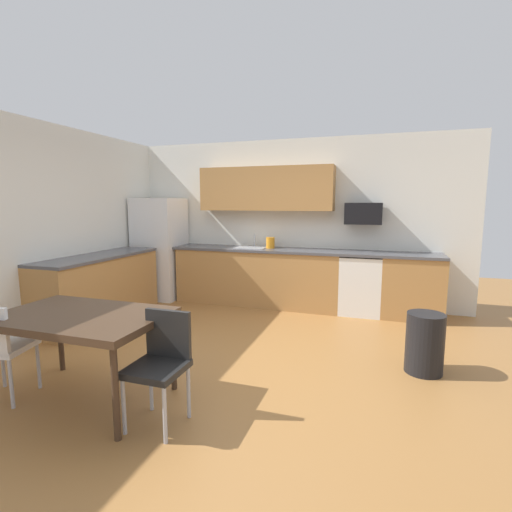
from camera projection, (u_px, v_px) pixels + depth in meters
name	position (u px, v px, depth m)	size (l,w,h in m)	color
ground_plane	(227.00, 361.00, 3.99)	(12.00, 12.00, 0.00)	#9E6B38
wall_back	(286.00, 222.00, 6.30)	(5.80, 0.10, 2.70)	silver
wall_left	(26.00, 229.00, 4.62)	(0.10, 5.80, 2.70)	silver
cabinet_run_back	(257.00, 277.00, 6.21)	(2.70, 0.60, 0.90)	#AD7A42
cabinet_run_back_right	(412.00, 287.00, 5.48)	(0.85, 0.60, 0.90)	#AD7A42
cabinet_run_left	(100.00, 289.00, 5.39)	(0.60, 2.00, 0.90)	#AD7A42
countertop_back	(281.00, 250.00, 6.03)	(4.80, 0.64, 0.04)	#4C4C51
countertop_left	(98.00, 256.00, 5.32)	(0.64, 2.00, 0.04)	#4C4C51
upper_cabinets_back	(266.00, 189.00, 6.10)	(2.20, 0.34, 0.70)	#AD7A42
refrigerator	(160.00, 248.00, 6.63)	(0.76, 0.70, 1.75)	white
oven_range	(360.00, 284.00, 5.71)	(0.60, 0.60, 0.91)	white
microwave	(363.00, 214.00, 5.65)	(0.54, 0.36, 0.32)	black
sink_basin	(251.00, 251.00, 6.19)	(0.48, 0.40, 0.14)	#A5A8AD
sink_faucet	(255.00, 241.00, 6.33)	(0.02, 0.02, 0.24)	#B2B5BA
dining_table	(80.00, 321.00, 3.14)	(1.40, 0.90, 0.75)	#422D1E
chair_near_table	(161.00, 358.00, 2.84)	(0.40, 0.40, 0.85)	black
trash_bin	(425.00, 343.00, 3.70)	(0.36, 0.36, 0.60)	black
kettle	(270.00, 243.00, 6.12)	(0.14, 0.14, 0.20)	orange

